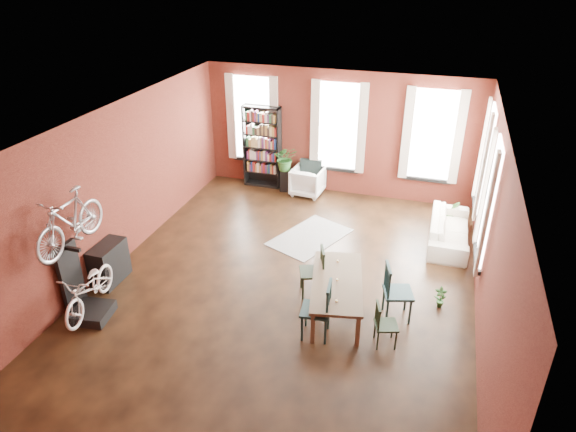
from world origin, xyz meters
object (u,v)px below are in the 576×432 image
at_px(plant_stand, 286,180).
at_px(cream_sofa, 450,225).
at_px(dining_chair_a, 316,310).
at_px(bike_trainer, 92,313).
at_px(dining_chair_b, 312,272).
at_px(dining_chair_c, 386,325).
at_px(dining_table, 336,296).
at_px(white_armchair, 308,180).
at_px(console_table, 109,263).
at_px(bicycle_floor, 86,270).
at_px(bookshelf, 262,147).
at_px(dining_chair_d, 398,292).

bearing_deg(plant_stand, cream_sofa, -20.09).
bearing_deg(dining_chair_a, bike_trainer, -85.05).
xyz_separation_m(dining_chair_b, plant_stand, (-1.86, 4.30, -0.18)).
xyz_separation_m(dining_chair_c, bike_trainer, (-5.00, -0.83, -0.30)).
xyz_separation_m(dining_table, white_armchair, (-1.79, 4.63, 0.08)).
relative_size(dining_table, console_table, 2.38).
distance_m(bike_trainer, console_table, 1.17).
relative_size(dining_chair_a, bicycle_floor, 0.66).
xyz_separation_m(dining_chair_b, bookshelf, (-2.55, 4.44, 0.62)).
relative_size(dining_chair_b, bike_trainer, 1.51).
bearing_deg(dining_chair_a, bookshelf, -157.85).
bearing_deg(dining_chair_a, white_armchair, -168.91).
xyz_separation_m(white_armchair, bicycle_floor, (-2.23, -6.05, 0.57)).
xyz_separation_m(dining_chair_c, white_armchair, (-2.74, 5.24, 0.01)).
bearing_deg(dining_chair_a, dining_chair_b, -167.57).
bearing_deg(bicycle_floor, bookshelf, 73.38).
distance_m(dining_chair_a, dining_chair_c, 1.16).
distance_m(dining_table, bookshelf, 5.80).
bearing_deg(bicycle_floor, bike_trainer, -151.34).
bearing_deg(console_table, plant_stand, 68.68).
distance_m(white_armchair, bicycle_floor, 6.47).
bearing_deg(dining_chair_b, bike_trainer, -83.17).
xyz_separation_m(dining_chair_a, plant_stand, (-2.22, 5.42, -0.22)).
relative_size(dining_chair_c, plant_stand, 1.32).
height_order(dining_table, dining_chair_c, dining_chair_c).
bearing_deg(bicycle_floor, dining_chair_a, 1.87).
bearing_deg(cream_sofa, dining_table, 149.54).
relative_size(bike_trainer, bicycle_floor, 0.40).
height_order(cream_sofa, bike_trainer, cream_sofa).
xyz_separation_m(dining_chair_d, cream_sofa, (0.80, 2.98, -0.12)).
height_order(dining_chair_b, white_armchair, dining_chair_b).
xyz_separation_m(dining_chair_b, white_armchair, (-1.24, 4.24, -0.07)).
distance_m(dining_chair_b, console_table, 3.91).
distance_m(dining_chair_c, console_table, 5.34).
xyz_separation_m(bike_trainer, bicycle_floor, (0.03, 0.02, 0.88)).
bearing_deg(dining_chair_a, console_table, -100.45).
bearing_deg(cream_sofa, dining_chair_c, 166.61).
distance_m(dining_chair_a, plant_stand, 5.86).
bearing_deg(dining_chair_d, bike_trainer, 90.87).
height_order(plant_stand, bicycle_floor, bicycle_floor).
bearing_deg(console_table, bicycle_floor, -70.65).
relative_size(dining_chair_d, bookshelf, 0.48).
distance_m(dining_chair_a, bike_trainer, 3.95).
relative_size(dining_chair_d, plant_stand, 1.78).
bearing_deg(cream_sofa, white_armchair, 67.61).
distance_m(plant_stand, bicycle_floor, 6.35).
bearing_deg(dining_chair_b, bicycle_floor, -83.26).
bearing_deg(bookshelf, bike_trainer, -98.55).
relative_size(dining_chair_b, cream_sofa, 0.46).
relative_size(dining_chair_a, bike_trainer, 1.64).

